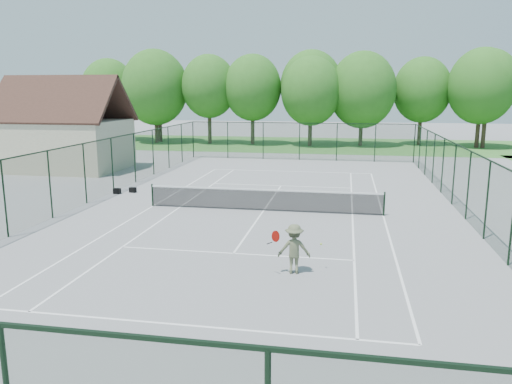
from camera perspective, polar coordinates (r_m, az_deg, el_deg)
ground at (r=23.48m, az=0.86°, el=-2.15°), size 140.00×140.00×0.00m
grass_far at (r=52.94m, az=6.17°, el=5.41°), size 80.00×16.00×0.01m
court_lines at (r=23.48m, az=0.86°, el=-2.14°), size 11.05×23.85×0.01m
tennis_net at (r=23.35m, az=0.87°, el=-0.78°), size 11.08×0.08×1.10m
fence_enclosure at (r=23.16m, az=0.88°, el=1.60°), size 18.05×36.05×3.02m
utility_building at (r=38.09m, az=-21.12°, el=7.08°), size 8.60×6.27×6.63m
tree_line_far at (r=52.65m, az=6.31°, el=11.90°), size 39.40×6.40×9.70m
sports_bag_a at (r=28.33m, az=-15.59°, el=0.10°), size 0.39×0.24×0.31m
sports_bag_b at (r=28.49m, az=-13.91°, el=0.23°), size 0.40×0.29×0.28m
tennis_player at (r=15.45m, az=4.37°, el=-6.48°), size 1.70×0.94×1.55m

